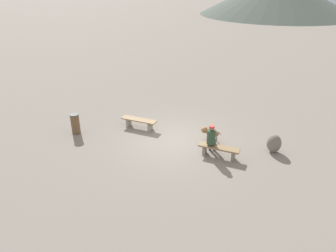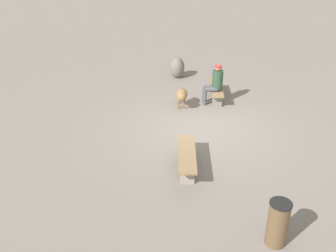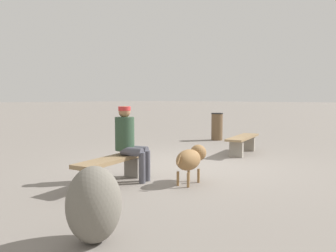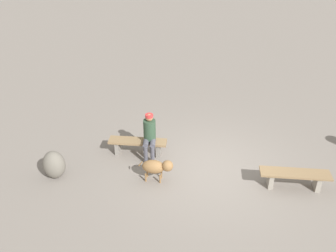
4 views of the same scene
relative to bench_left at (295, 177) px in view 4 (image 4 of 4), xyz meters
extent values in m
cube|color=gray|center=(2.04, 0.00, -0.35)|extent=(210.00, 210.00, 0.06)
cube|color=gray|center=(-0.54, -0.14, -0.12)|extent=(0.19, 0.34, 0.40)
cube|color=gray|center=(0.54, 0.14, -0.12)|extent=(0.19, 0.34, 0.40)
cube|color=#8C704C|center=(0.00, 0.00, 0.10)|extent=(1.73, 0.81, 0.05)
cube|color=gray|center=(3.61, -0.14, -0.13)|extent=(0.18, 0.31, 0.38)
cube|color=gray|center=(4.72, 0.14, -0.13)|extent=(0.18, 0.31, 0.38)
cube|color=#8C704C|center=(4.17, 0.00, 0.09)|extent=(1.64, 0.75, 0.07)
cylinder|color=#2D4733|center=(3.84, -0.08, 0.49)|extent=(0.33, 0.33, 0.57)
sphere|color=#A3704C|center=(3.84, -0.08, 0.86)|extent=(0.20, 0.20, 0.20)
cylinder|color=red|center=(3.84, -0.08, 0.92)|extent=(0.21, 0.21, 0.07)
cylinder|color=#4C4C56|center=(3.86, 0.13, 0.20)|extent=(0.27, 0.41, 0.15)
cylinder|color=#4C4C56|center=(3.80, 0.31, -0.06)|extent=(0.11, 0.11, 0.52)
cylinder|color=#4C4C56|center=(3.69, 0.07, 0.20)|extent=(0.27, 0.41, 0.15)
cylinder|color=#4C4C56|center=(3.63, 0.25, -0.06)|extent=(0.11, 0.11, 0.52)
ellipsoid|color=olive|center=(3.33, 0.92, 0.09)|extent=(0.63, 0.44, 0.34)
sphere|color=olive|center=(2.98, 0.85, 0.16)|extent=(0.28, 0.28, 0.28)
cylinder|color=olive|center=(3.17, 0.79, -0.20)|extent=(0.04, 0.04, 0.24)
cylinder|color=olive|center=(3.13, 0.97, -0.20)|extent=(0.04, 0.04, 0.24)
cylinder|color=olive|center=(3.52, 0.86, -0.20)|extent=(0.04, 0.04, 0.24)
cylinder|color=olive|center=(3.49, 1.04, -0.20)|extent=(0.04, 0.04, 0.24)
cylinder|color=olive|center=(3.65, 0.98, 0.14)|extent=(0.12, 0.05, 0.15)
ellipsoid|color=#6B665B|center=(5.72, 1.67, 0.06)|extent=(0.62, 0.57, 0.76)
camera|label=1|loc=(9.09, -9.70, 6.27)|focal=34.07mm
camera|label=2|loc=(-7.56, -1.62, 4.95)|focal=42.04mm
camera|label=3|loc=(7.63, 4.40, 1.10)|focal=36.45mm
camera|label=4|loc=(0.43, 7.74, 5.60)|focal=39.55mm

